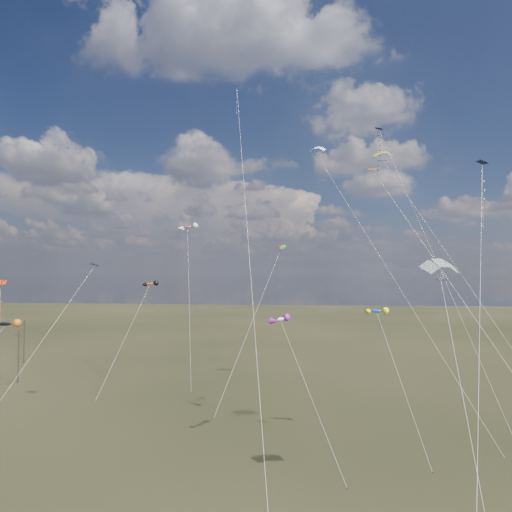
# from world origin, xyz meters

# --- Properties ---
(ground) EXTENTS (400.00, 400.00, 0.00)m
(ground) POSITION_xyz_m (0.00, 0.00, 0.00)
(ground) COLOR black
(ground) RESTS_ON ground
(utility_pole_near) EXTENTS (1.40, 0.20, 8.00)m
(utility_pole_near) POSITION_xyz_m (-38.00, 30.00, 4.09)
(utility_pole_near) COLOR black
(utility_pole_near) RESTS_ON ground
(utility_pole_far) EXTENTS (1.40, 0.20, 8.00)m
(utility_pole_far) POSITION_xyz_m (-46.00, 44.00, 4.09)
(utility_pole_far) COLOR black
(utility_pole_far) RESTS_ON ground
(diamond_black_high) EXTENTS (10.29, 21.70, 38.88)m
(diamond_black_high) POSITION_xyz_m (17.79, 31.40, 33.42)
(diamond_black_high) COLOR black
(diamond_black_high) RESTS_ON ground
(diamond_navy_tall) EXTENTS (7.78, 36.38, 43.18)m
(diamond_navy_tall) POSITION_xyz_m (-2.60, 21.24, 36.54)
(diamond_navy_tall) COLOR #0A1144
(diamond_navy_tall) RESTS_ON ground
(diamond_black_mid) EXTENTS (7.01, 13.91, 18.10)m
(diamond_black_mid) POSITION_xyz_m (-20.95, 12.89, 13.64)
(diamond_black_mid) COLOR black
(diamond_black_mid) RESTS_ON ground
(diamond_navy_right) EXTENTS (7.83, 17.81, 26.32)m
(diamond_navy_right) POSITION_xyz_m (19.97, 1.29, 22.15)
(diamond_navy_right) COLOR #0D1D53
(diamond_navy_right) RESTS_ON ground
(diamond_orange_center) EXTENTS (12.22, 19.68, 27.14)m
(diamond_orange_center) POSITION_xyz_m (16.43, 0.88, 17.54)
(diamond_orange_center) COLOR #C96509
(diamond_orange_center) RESTS_ON ground
(parafoil_yellow) EXTENTS (14.18, 24.13, 33.89)m
(parafoil_yellow) POSITION_xyz_m (16.64, 25.54, 33.07)
(parafoil_yellow) COLOR yellow
(parafoil_yellow) RESTS_ON ground
(parafoil_blue_white) EXTENTS (17.43, 23.74, 35.93)m
(parafoil_blue_white) POSITION_xyz_m (7.99, 29.93, 35.05)
(parafoil_blue_white) COLOR #1D44B1
(parafoil_blue_white) RESTS_ON ground
(parafoil_striped) EXTENTS (2.99, 11.26, 18.42)m
(parafoil_striped) POSITION_xyz_m (15.22, -3.56, 17.66)
(parafoil_striped) COLOR #CC9E0A
(parafoil_striped) RESTS_ON ground
(parafoil_tricolor) EXTENTS (8.29, 13.25, 21.31)m
(parafoil_tricolor) POSITION_xyz_m (2.41, 28.02, 20.63)
(parafoil_tricolor) COLOR yellow
(parafoil_tricolor) RESTS_ON ground
(novelty_black_orange) EXTENTS (5.42, 8.25, 11.33)m
(novelty_black_orange) POSITION_xyz_m (-30.30, 15.23, 10.75)
(novelty_black_orange) COLOR black
(novelty_black_orange) RESTS_ON ground
(novelty_orange_black) EXTENTS (5.85, 9.28, 15.74)m
(novelty_orange_black) POSITION_xyz_m (-17.33, 30.09, 15.19)
(novelty_orange_black) COLOR #CB5218
(novelty_orange_black) RESTS_ON ground
(novelty_white_purple) EXTENTS (6.54, 8.81, 12.93)m
(novelty_white_purple) POSITION_xyz_m (3.46, 7.55, 12.45)
(novelty_white_purple) COLOR silver
(novelty_white_purple) RESTS_ON ground
(novelty_redwhite_stripe) EXTENTS (6.92, 18.04, 25.70)m
(novelty_redwhite_stripe) POSITION_xyz_m (-14.77, 43.00, 25.02)
(novelty_redwhite_stripe) COLOR red
(novelty_redwhite_stripe) RESTS_ON ground
(novelty_blue_yellow) EXTENTS (4.52, 6.86, 13.52)m
(novelty_blue_yellow) POSITION_xyz_m (13.01, 10.03, 13.05)
(novelty_blue_yellow) COLOR #0D42AE
(novelty_blue_yellow) RESTS_ON ground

